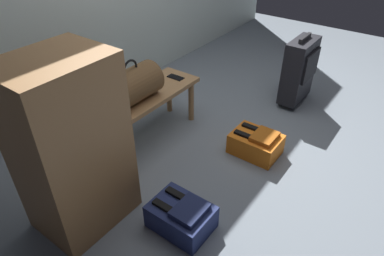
{
  "coord_description": "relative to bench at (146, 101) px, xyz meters",
  "views": [
    {
      "loc": [
        -2.24,
        -0.99,
        1.75
      ],
      "look_at": [
        -0.51,
        0.28,
        0.25
      ],
      "focal_mm": 31.76,
      "sensor_mm": 36.0,
      "label": 1
    }
  ],
  "objects": [
    {
      "name": "ground_plane",
      "position": [
        0.55,
        -0.72,
        -0.36
      ],
      "size": [
        6.6,
        6.6,
        0.0
      ],
      "primitive_type": "plane",
      "color": "slate"
    },
    {
      "name": "backpack_orange",
      "position": [
        0.35,
        -0.84,
        -0.26
      ],
      "size": [
        0.28,
        0.38,
        0.21
      ],
      "color": "orange",
      "rests_on": "ground"
    },
    {
      "name": "duffel_bag_brown",
      "position": [
        -0.13,
        0.0,
        0.2
      ],
      "size": [
        0.44,
        0.26,
        0.34
      ],
      "color": "brown",
      "rests_on": "bench"
    },
    {
      "name": "bench",
      "position": [
        0.0,
        0.0,
        0.0
      ],
      "size": [
        1.0,
        0.36,
        0.42
      ],
      "color": "#A87A4C",
      "rests_on": "ground"
    },
    {
      "name": "side_cabinet",
      "position": [
        -0.88,
        -0.26,
        0.19
      ],
      "size": [
        0.56,
        0.44,
        1.1
      ],
      "color": "olive",
      "rests_on": "ground"
    },
    {
      "name": "cell_phone",
      "position": [
        0.37,
        -0.01,
        0.07
      ],
      "size": [
        0.07,
        0.14,
        0.01
      ],
      "color": "black",
      "rests_on": "bench"
    },
    {
      "name": "suitcase_upright_charcoal",
      "position": [
        1.3,
        -0.77,
        -0.0
      ],
      "size": [
        0.42,
        0.21,
        0.69
      ],
      "color": "black",
      "rests_on": "ground"
    },
    {
      "name": "backpack_navy",
      "position": [
        -0.59,
        -0.82,
        -0.26
      ],
      "size": [
        0.28,
        0.38,
        0.21
      ],
      "color": "navy",
      "rests_on": "ground"
    }
  ]
}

